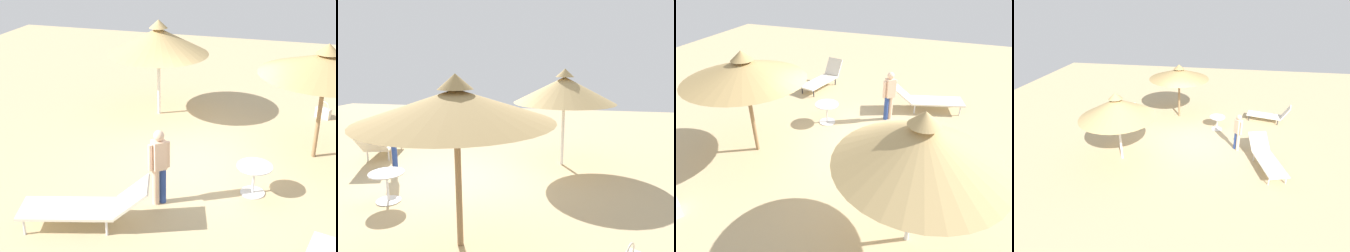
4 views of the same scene
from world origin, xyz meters
TOP-DOWN VIEW (x-y plane):
  - ground at (0.00, 0.00)m, footprint 24.00×24.00m
  - parasol_umbrella_near_left at (-2.36, -0.89)m, footprint 2.83×2.83m
  - parasol_umbrella_far_right at (1.79, -2.35)m, footprint 2.67×2.67m
  - lounge_chair_edge at (1.45, 2.90)m, footprint 2.37×1.28m
  - person_standing_near_right at (0.46, 1.89)m, footprint 0.35×0.32m
  - handbag at (-2.60, -3.30)m, footprint 0.43×0.35m
  - side_table_round at (-1.21, 1.05)m, footprint 0.69×0.69m

SIDE VIEW (x-z plane):
  - ground at x=0.00m, z-range -0.10..0.00m
  - handbag at x=-2.60m, z-range -0.08..0.40m
  - lounge_chair_edge at x=1.45m, z-range -0.02..0.83m
  - side_table_round at x=-1.21m, z-range 0.12..0.73m
  - person_standing_near_right at x=0.46m, z-range 0.08..1.60m
  - parasol_umbrella_far_right at x=1.79m, z-range 0.75..3.36m
  - parasol_umbrella_near_left at x=-2.36m, z-range 0.87..3.48m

